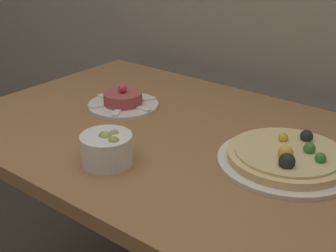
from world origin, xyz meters
TOP-DOWN VIEW (x-y plane):
  - dining_table at (0.00, 0.38)m, footprint 1.15×0.76m
  - pizza_plate at (0.28, 0.40)m, footprint 0.31×0.31m
  - tartare_plate at (-0.23, 0.42)m, footprint 0.20×0.20m
  - small_bowl at (-0.03, 0.16)m, footprint 0.11×0.11m

SIDE VIEW (x-z plane):
  - dining_table at x=0.00m, z-range 0.27..1.06m
  - tartare_plate at x=-0.23m, z-range 0.77..0.84m
  - pizza_plate at x=0.28m, z-range 0.77..0.84m
  - small_bowl at x=-0.03m, z-range 0.79..0.86m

